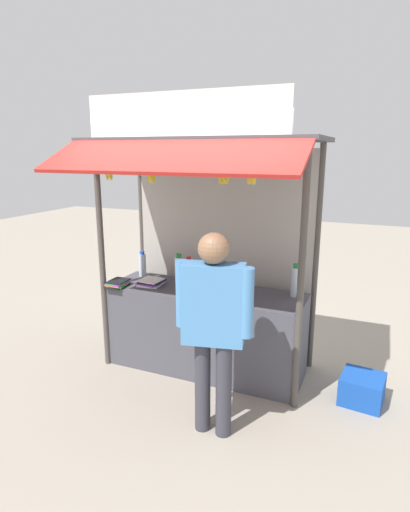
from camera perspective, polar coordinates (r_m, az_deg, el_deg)
name	(u,v)px	position (r m, az deg, el deg)	size (l,w,h in m)	color
ground_plane	(205,367)	(4.53, 0.00, -14.90)	(20.00, 20.00, 0.00)	#9E9384
stall_counter	(205,330)	(4.34, 0.00, -9.98)	(1.98, 0.62, 0.85)	#4C4C56
stall_structure	(210,213)	(4.12, 0.67, 5.84)	(2.18, 1.52, 2.66)	#4C4742
water_bottle_mid_left	(296,281)	(4.06, 12.20, -3.35)	(0.09, 0.09, 0.32)	silver
water_bottle_left	(189,269)	(4.46, -2.22, -1.84)	(0.07, 0.07, 0.26)	silver
water_bottle_right	(179,269)	(4.41, -3.56, -1.76)	(0.09, 0.09, 0.31)	silver
water_bottle_far_right	(142,265)	(4.66, -8.49, -1.15)	(0.08, 0.08, 0.28)	silver
magazine_stack_mid_right	(151,282)	(4.37, -7.31, -3.55)	(0.25, 0.25, 0.06)	white
magazine_stack_center	(118,283)	(4.38, -11.73, -3.66)	(0.19, 0.25, 0.06)	black
magazine_stack_front_left	(219,293)	(4.05, 1.94, -5.01)	(0.27, 0.31, 0.04)	yellow
banana_bunch_leftmost	(251,174)	(3.38, 6.32, 10.96)	(0.10, 0.10, 0.24)	#332D23
banana_bunch_inner_left	(224,174)	(3.46, 2.57, 11.01)	(0.11, 0.12, 0.25)	#332D23
banana_bunch_inner_right	(151,175)	(3.75, -7.30, 10.84)	(0.09, 0.09, 0.26)	#332D23
banana_bunch_rightmost	(109,172)	(3.99, -12.91, 11.06)	(0.08, 0.08, 0.25)	#332D23
vendor_person	(213,317)	(3.19, 1.14, -8.32)	(0.62, 0.29, 1.63)	#383842
plastic_crate	(362,389)	(4.19, 20.54, -16.53)	(0.36, 0.36, 0.25)	#194CB2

